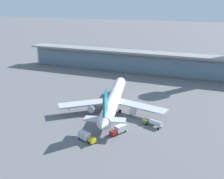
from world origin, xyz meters
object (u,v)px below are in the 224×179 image
at_px(service_truck_mid_apron_olive, 154,123).
at_px(service_truck_by_tail_yellow, 86,136).
at_px(airliner_on_stand, 114,100).
at_px(service_truck_on_taxiway_grey, 70,104).
at_px(service_truck_near_nose_red, 119,129).
at_px(service_truck_under_wing_yellow, 94,104).

relative_size(service_truck_mid_apron_olive, service_truck_by_tail_yellow, 1.16).
bearing_deg(airliner_on_stand, service_truck_on_taxiway_grey, -174.44).
bearing_deg(service_truck_on_taxiway_grey, service_truck_near_nose_red, -29.12).
bearing_deg(service_truck_on_taxiway_grey, service_truck_by_tail_yellow, -50.56).
xyz_separation_m(service_truck_near_nose_red, service_truck_on_taxiway_grey, (-32.21, 17.94, -0.88)).
xyz_separation_m(airliner_on_stand, service_truck_under_wing_yellow, (-11.43, 2.37, -4.51)).
relative_size(service_truck_under_wing_yellow, service_truck_mid_apron_olive, 0.37).
height_order(airliner_on_stand, service_truck_on_taxiway_grey, airliner_on_stand).
xyz_separation_m(airliner_on_stand, service_truck_by_tail_yellow, (1.17, -30.12, -3.69)).
bearing_deg(airliner_on_stand, service_truck_near_nose_red, -62.70).
distance_m(service_truck_near_nose_red, service_truck_under_wing_yellow, 31.28).
bearing_deg(service_truck_mid_apron_olive, airliner_on_stand, 156.38).
relative_size(service_truck_under_wing_yellow, service_truck_on_taxiway_grey, 0.48).
xyz_separation_m(airliner_on_stand, service_truck_mid_apron_olive, (21.18, -9.26, -3.67)).
distance_m(service_truck_by_tail_yellow, service_truck_on_taxiway_grey, 36.26).
distance_m(airliner_on_stand, service_truck_mid_apron_olive, 23.40).
relative_size(service_truck_by_tail_yellow, service_truck_on_taxiway_grey, 1.12).
height_order(service_truck_by_tail_yellow, service_truck_on_taxiway_grey, service_truck_by_tail_yellow).
bearing_deg(service_truck_mid_apron_olive, service_truck_on_taxiway_grey, 170.59).
height_order(airliner_on_stand, service_truck_near_nose_red, airliner_on_stand).
xyz_separation_m(airliner_on_stand, service_truck_on_taxiway_grey, (-21.85, -2.13, -4.57)).
height_order(service_truck_under_wing_yellow, service_truck_by_tail_yellow, service_truck_by_tail_yellow).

